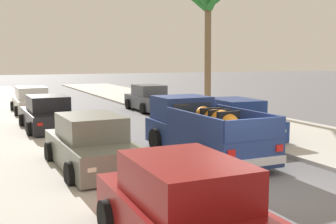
# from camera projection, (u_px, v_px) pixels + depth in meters

# --- Properties ---
(ground_plane) EXTENTS (160.00, 160.00, 0.00)m
(ground_plane) POSITION_uv_depth(u_px,v_px,m) (260.00, 191.00, 9.64)
(ground_plane) COLOR slate
(sidewalk_right) EXTENTS (5.39, 60.00, 0.12)m
(sidewalk_right) POSITION_uv_depth(u_px,v_px,m) (209.00, 114.00, 22.74)
(sidewalk_right) COLOR beige
(sidewalk_right) RESTS_ON ground
(curb_left) EXTENTS (0.16, 60.00, 0.10)m
(curb_left) POSITION_uv_depth(u_px,v_px,m) (21.00, 126.00, 18.77)
(curb_left) COLOR silver
(curb_left) RESTS_ON ground
(curb_right) EXTENTS (0.16, 60.00, 0.10)m
(curb_right) POSITION_uv_depth(u_px,v_px,m) (188.00, 116.00, 22.22)
(curb_right) COLOR silver
(curb_right) RESTS_ON ground
(pickup_truck) EXTENTS (2.28, 5.24, 1.80)m
(pickup_truck) POSITION_uv_depth(u_px,v_px,m) (202.00, 131.00, 12.98)
(pickup_truck) COLOR navy
(pickup_truck) RESTS_ON ground
(car_left_near) EXTENTS (2.03, 4.26, 1.54)m
(car_left_near) POSITION_uv_depth(u_px,v_px,m) (149.00, 99.00, 24.74)
(car_left_near) COLOR #474C56
(car_left_near) RESTS_ON ground
(car_right_near) EXTENTS (2.03, 4.26, 1.54)m
(car_right_near) POSITION_uv_depth(u_px,v_px,m) (187.00, 213.00, 6.33)
(car_right_near) COLOR maroon
(car_right_near) RESTS_ON ground
(car_left_mid) EXTENTS (2.11, 4.30, 1.54)m
(car_left_mid) POSITION_uv_depth(u_px,v_px,m) (48.00, 115.00, 17.57)
(car_left_mid) COLOR black
(car_left_mid) RESTS_ON ground
(car_right_mid) EXTENTS (2.15, 4.31, 1.54)m
(car_right_mid) POSITION_uv_depth(u_px,v_px,m) (92.00, 145.00, 11.36)
(car_right_mid) COLOR slate
(car_right_mid) RESTS_ON ground
(car_left_far) EXTENTS (2.07, 4.28, 1.54)m
(car_left_far) POSITION_uv_depth(u_px,v_px,m) (32.00, 101.00, 23.16)
(car_left_far) COLOR silver
(car_left_far) RESTS_ON ground
(car_right_far) EXTENTS (2.15, 4.31, 1.54)m
(car_right_far) POSITION_uv_depth(u_px,v_px,m) (236.00, 120.00, 15.95)
(car_right_far) COLOR navy
(car_right_far) RESTS_ON ground
(palm_tree_left_mid) EXTENTS (3.55, 3.51, 7.62)m
(palm_tree_left_mid) POSITION_uv_depth(u_px,v_px,m) (208.00, 11.00, 26.69)
(palm_tree_left_mid) COLOR brown
(palm_tree_left_mid) RESTS_ON ground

